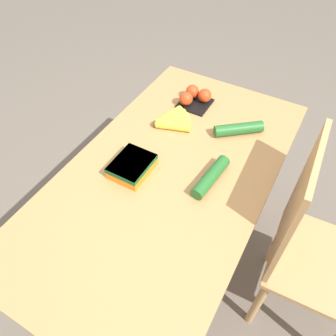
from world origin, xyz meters
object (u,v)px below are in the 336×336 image
cucumber_near (211,177)px  cucumber_far (239,129)px  banana_bunch (171,121)px  carrot_bag (132,166)px  tomato_pack (194,97)px  chair (307,248)px

cucumber_near → cucumber_far: 0.31m
banana_bunch → cucumber_far: size_ratio=0.86×
banana_bunch → cucumber_near: bearing=53.1°
cucumber_near → cucumber_far: same height
carrot_bag → cucumber_near: (-0.10, 0.29, -0.01)m
cucumber_far → tomato_pack: bearing=-111.0°
tomato_pack → carrot_bag: size_ratio=0.85×
chair → cucumber_near: (0.07, -0.43, 0.27)m
tomato_pack → cucumber_far: bearing=69.0°
cucumber_near → cucumber_far: size_ratio=1.10×
tomato_pack → cucumber_far: 0.28m
carrot_bag → cucumber_near: size_ratio=0.77×
banana_bunch → cucumber_near: size_ratio=0.78×
banana_bunch → cucumber_far: bearing=107.5°
banana_bunch → carrot_bag: bearing=0.7°
chair → tomato_pack: 0.83m
cucumber_far → carrot_bag: bearing=-34.2°
chair → cucumber_near: bearing=96.4°
tomato_pack → cucumber_near: tomato_pack is taller
banana_bunch → cucumber_far: 0.30m
tomato_pack → cucumber_near: size_ratio=0.65×
chair → carrot_bag: (0.17, -0.72, 0.28)m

